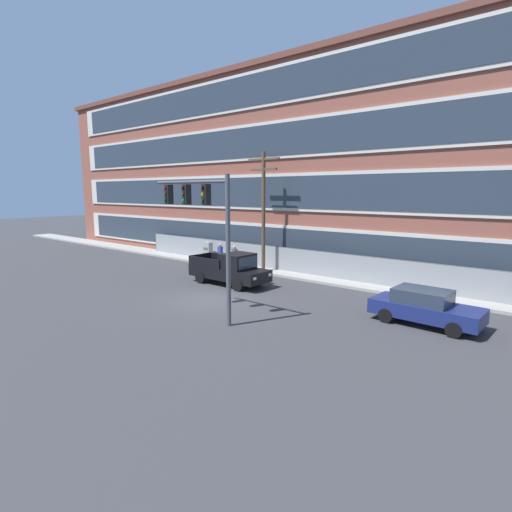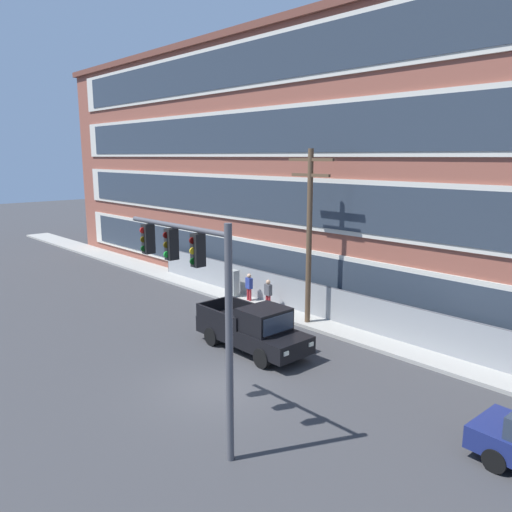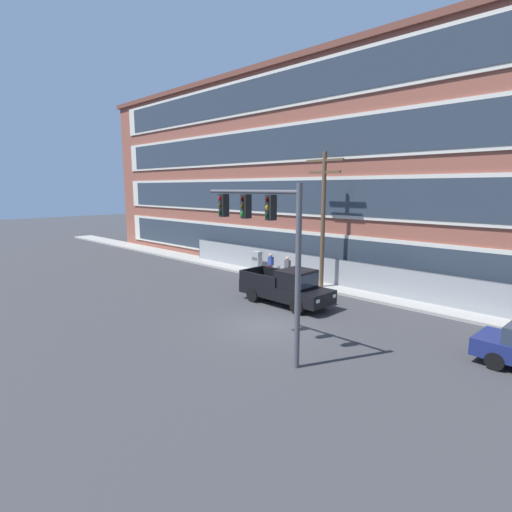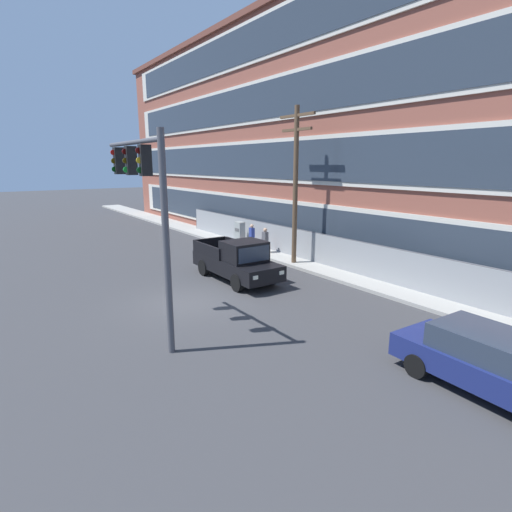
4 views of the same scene
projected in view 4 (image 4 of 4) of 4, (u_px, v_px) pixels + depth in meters
The scene contains 11 objects.
ground_plane at pixel (190, 302), 16.25m from camera, with size 160.00×160.00×0.00m, color #38383A.
sidewalk_building_side at pixel (330, 271), 20.75m from camera, with size 80.00×2.15×0.16m, color #9E9B93.
brick_mill_building at pixel (357, 131), 25.29m from camera, with size 53.61×10.01×15.09m.
chain_link_fence at pixel (317, 249), 21.94m from camera, with size 29.11×0.06×1.83m.
traffic_signal_mast at pixel (145, 192), 12.05m from camera, with size 4.66×0.43×6.46m.
pickup_truck_black at pixel (237, 261), 19.11m from camera, with size 5.40×2.13×2.02m.
sedan_navy at pixel (488, 361), 9.76m from camera, with size 4.60×2.08×1.56m.
utility_pole_near_corner at pixel (296, 179), 21.14m from camera, with size 2.63×0.26×8.42m.
electrical_cabinet at pixel (240, 234), 26.95m from camera, with size 0.70×0.46×1.69m.
pedestrian_near_cabinet at pixel (265, 239), 24.44m from camera, with size 0.42×0.27×1.69m.
pedestrian_by_fence at pixel (252, 235), 25.91m from camera, with size 0.43×0.30×1.69m.
Camera 4 is at (14.13, -6.67, 5.52)m, focal length 28.00 mm.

